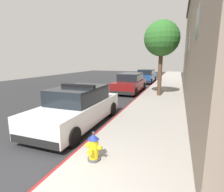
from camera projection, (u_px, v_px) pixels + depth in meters
name	position (u px, v px, depth m)	size (l,w,h in m)	color
ground_plane	(85.00, 94.00, 14.53)	(28.14, 60.00, 0.20)	#2B2B2D
sidewalk_pavement	(161.00, 97.00, 12.45)	(2.97, 60.00, 0.13)	#9E9991
curb_painted_edge	(140.00, 96.00, 12.97)	(0.08, 60.00, 0.13)	maroon
police_cruiser	(78.00, 107.00, 7.26)	(1.94, 4.84, 1.68)	white
parked_car_silver_ahead	(130.00, 83.00, 14.92)	(1.94, 4.84, 1.56)	maroon
parked_car_dark_far	(146.00, 76.00, 21.43)	(1.94, 4.84, 1.56)	navy
fire_hydrant	(94.00, 147.00, 4.46)	(0.44, 0.40, 0.76)	#4C4C51
street_tree	(162.00, 39.00, 12.14)	(2.41, 2.41, 5.16)	brown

